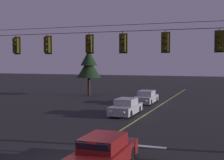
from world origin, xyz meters
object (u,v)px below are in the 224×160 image
at_px(traffic_light_centre, 89,44).
at_px(traffic_light_far_right, 219,41).
at_px(traffic_light_leftmost, 16,45).
at_px(traffic_light_rightmost, 165,42).
at_px(traffic_light_right_inner, 122,43).
at_px(car_oncoming_lead, 126,107).
at_px(car_waiting_near_lane, 104,153).
at_px(car_oncoming_trailing, 146,97).
at_px(traffic_light_left_inner, 47,45).
at_px(tree_verge_far, 89,65).

distance_m(traffic_light_centre, traffic_light_far_right, 7.15).
distance_m(traffic_light_leftmost, traffic_light_centre, 5.05).
bearing_deg(traffic_light_rightmost, traffic_light_right_inner, 180.00).
height_order(traffic_light_rightmost, traffic_light_far_right, same).
distance_m(traffic_light_leftmost, car_oncoming_lead, 10.93).
xyz_separation_m(traffic_light_leftmost, car_waiting_near_lane, (7.76, -4.52, -4.87)).
distance_m(traffic_light_centre, car_oncoming_trailing, 17.21).
relative_size(car_waiting_near_lane, car_oncoming_lead, 0.98).
bearing_deg(traffic_light_right_inner, traffic_light_far_right, 0.00).
bearing_deg(traffic_light_centre, traffic_light_far_right, 0.00).
distance_m(traffic_light_left_inner, car_oncoming_trailing, 17.32).
xyz_separation_m(traffic_light_left_inner, car_oncoming_lead, (2.28, 8.66, -4.87)).
distance_m(traffic_light_right_inner, tree_verge_far, 24.88).
relative_size(traffic_light_far_right, tree_verge_far, 0.20).
relative_size(traffic_light_left_inner, car_waiting_near_lane, 0.28).
bearing_deg(car_oncoming_lead, traffic_light_far_right, -48.58).
bearing_deg(traffic_light_right_inner, traffic_light_leftmost, 180.00).
distance_m(traffic_light_left_inner, traffic_light_far_right, 9.92).
distance_m(traffic_light_leftmost, traffic_light_right_inner, 7.09).
height_order(traffic_light_left_inner, traffic_light_centre, same).
height_order(car_oncoming_lead, tree_verge_far, tree_verge_far).
bearing_deg(tree_verge_far, traffic_light_leftmost, -77.63).
bearing_deg(traffic_light_right_inner, car_oncoming_trailing, 99.36).
relative_size(traffic_light_right_inner, car_oncoming_lead, 0.28).
height_order(traffic_light_far_right, car_waiting_near_lane, traffic_light_far_right).
bearing_deg(tree_verge_far, car_oncoming_lead, -54.63).
bearing_deg(traffic_light_right_inner, traffic_light_centre, 180.00).
height_order(car_oncoming_lead, car_oncoming_trailing, same).
xyz_separation_m(traffic_light_leftmost, tree_verge_far, (-4.78, 21.81, -1.48)).
distance_m(traffic_light_far_right, car_oncoming_trailing, 18.89).
xyz_separation_m(traffic_light_left_inner, car_oncoming_trailing, (2.11, 16.49, -4.87)).
relative_size(traffic_light_rightmost, car_waiting_near_lane, 0.28).
height_order(traffic_light_left_inner, tree_verge_far, traffic_light_left_inner).
distance_m(car_oncoming_lead, tree_verge_far, 16.48).
bearing_deg(traffic_light_far_right, car_oncoming_trailing, 115.36).
distance_m(traffic_light_centre, car_oncoming_lead, 9.95).
relative_size(traffic_light_centre, traffic_light_rightmost, 1.00).
xyz_separation_m(traffic_light_left_inner, traffic_light_centre, (2.78, 0.00, 0.00)).
xyz_separation_m(traffic_light_left_inner, traffic_light_right_inner, (4.82, 0.00, 0.00)).
bearing_deg(traffic_light_left_inner, car_waiting_near_lane, -39.50).
distance_m(traffic_light_rightmost, car_waiting_near_lane, 6.87).
relative_size(traffic_light_centre, car_oncoming_lead, 0.28).
bearing_deg(traffic_light_left_inner, car_oncoming_lead, 75.26).
relative_size(car_oncoming_lead, car_oncoming_trailing, 1.00).
xyz_separation_m(car_oncoming_lead, tree_verge_far, (-9.33, 13.15, 3.39)).
bearing_deg(traffic_light_far_right, traffic_light_centre, 180.00).
height_order(traffic_light_leftmost, traffic_light_far_right, same).
distance_m(car_waiting_near_lane, car_oncoming_trailing, 21.28).
xyz_separation_m(traffic_light_rightmost, car_waiting_near_lane, (-1.71, -4.52, -4.87)).
bearing_deg(car_oncoming_trailing, traffic_light_rightmost, -72.84).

